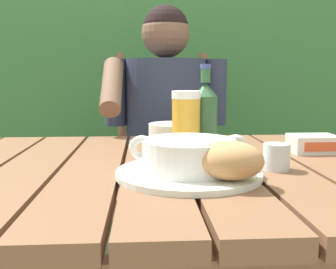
{
  "coord_description": "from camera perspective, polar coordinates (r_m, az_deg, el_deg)",
  "views": [
    {
      "loc": [
        -0.02,
        -0.88,
        0.93
      ],
      "look_at": [
        0.04,
        -0.01,
        0.8
      ],
      "focal_mm": 41.94,
      "sensor_mm": 36.0,
      "label": 1
    }
  ],
  "objects": [
    {
      "name": "butter_tub",
      "position": [
        1.1,
        20.33,
        -1.27
      ],
      "size": [
        0.12,
        0.09,
        0.05
      ],
      "color": "white",
      "rests_on": "dining_table"
    },
    {
      "name": "diner_bowl",
      "position": [
        1.21,
        0.71,
        0.33
      ],
      "size": [
        0.15,
        0.15,
        0.05
      ],
      "color": "white",
      "rests_on": "dining_table"
    },
    {
      "name": "water_glass_small",
      "position": [
        0.87,
        15.46,
        -3.14
      ],
      "size": [
        0.06,
        0.06,
        0.06
      ],
      "color": "silver",
      "rests_on": "dining_table"
    },
    {
      "name": "bread_roll",
      "position": [
        0.72,
        8.92,
        -3.72
      ],
      "size": [
        0.15,
        0.13,
        0.07
      ],
      "color": "tan",
      "rests_on": "serving_plate"
    },
    {
      "name": "table_knife",
      "position": [
        0.9,
        11.07,
        -4.29
      ],
      "size": [
        0.16,
        0.02,
        0.01
      ],
      "color": "silver",
      "rests_on": "dining_table"
    },
    {
      "name": "serving_plate",
      "position": [
        0.8,
        3.01,
        -5.61
      ],
      "size": [
        0.29,
        0.29,
        0.01
      ],
      "color": "white",
      "rests_on": "dining_table"
    },
    {
      "name": "chair_near_diner",
      "position": [
        1.8,
        -0.63,
        -5.76
      ],
      "size": [
        0.43,
        0.44,
        1.03
      ],
      "color": "brown",
      "rests_on": "ground_plane"
    },
    {
      "name": "soup_bowl",
      "position": [
        0.79,
        3.03,
        -2.86
      ],
      "size": [
        0.24,
        0.19,
        0.07
      ],
      "color": "white",
      "rests_on": "serving_plate"
    },
    {
      "name": "person_eating",
      "position": [
        1.56,
        -0.36,
        0.41
      ],
      "size": [
        0.48,
        0.47,
        1.2
      ],
      "color": "#2F364D",
      "rests_on": "ground_plane"
    },
    {
      "name": "hedge_backdrop",
      "position": [
        2.5,
        -1.81,
        10.9
      ],
      "size": [
        3.7,
        0.78,
        2.7
      ],
      "color": "#397039",
      "rests_on": "ground_plane"
    },
    {
      "name": "dining_table",
      "position": [
        0.93,
        -2.26,
        -10.18
      ],
      "size": [
        1.22,
        0.84,
        0.73
      ],
      "color": "brown",
      "rests_on": "ground_plane"
    },
    {
      "name": "beer_bottle",
      "position": [
        1.05,
        5.39,
        2.78
      ],
      "size": [
        0.07,
        0.07,
        0.23
      ],
      "color": "#336037",
      "rests_on": "dining_table"
    },
    {
      "name": "beer_glass",
      "position": [
        1.0,
        2.62,
        1.7
      ],
      "size": [
        0.07,
        0.07,
        0.16
      ],
      "color": "gold",
      "rests_on": "dining_table"
    }
  ]
}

